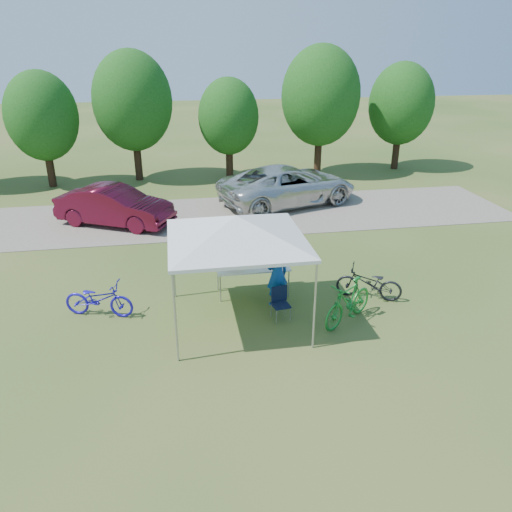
# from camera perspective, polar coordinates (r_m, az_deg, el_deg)

# --- Properties ---
(ground) EXTENTS (100.00, 100.00, 0.00)m
(ground) POSITION_cam_1_polar(r_m,az_deg,el_deg) (12.49, -2.10, -7.28)
(ground) COLOR #2D5119
(ground) RESTS_ON ground
(gravel_strip) EXTENTS (24.00, 5.00, 0.02)m
(gravel_strip) POSITION_cam_1_polar(r_m,az_deg,el_deg) (19.76, -5.22, 4.53)
(gravel_strip) COLOR gray
(gravel_strip) RESTS_ON ground
(canopy) EXTENTS (4.53, 4.53, 3.00)m
(canopy) POSITION_cam_1_polar(r_m,az_deg,el_deg) (11.37, -2.29, 4.29)
(canopy) COLOR #A5A5AA
(canopy) RESTS_ON ground
(treeline) EXTENTS (24.89, 4.28, 6.30)m
(treeline) POSITION_cam_1_polar(r_m,az_deg,el_deg) (24.89, -7.46, 16.67)
(treeline) COLOR #382314
(treeline) RESTS_ON ground
(folding_table) EXTENTS (1.95, 0.81, 0.80)m
(folding_table) POSITION_cam_1_polar(r_m,az_deg,el_deg) (13.41, -0.38, -1.35)
(folding_table) COLOR white
(folding_table) RESTS_ON ground
(folding_chair) EXTENTS (0.47, 0.49, 0.80)m
(folding_chair) POSITION_cam_1_polar(r_m,az_deg,el_deg) (12.39, 2.77, -5.06)
(folding_chair) COLOR black
(folding_chair) RESTS_ON ground
(cooler) EXTENTS (0.51, 0.35, 0.37)m
(cooler) POSITION_cam_1_polar(r_m,az_deg,el_deg) (13.25, -2.47, -0.59)
(cooler) COLOR white
(cooler) RESTS_ON folding_table
(ice_cream_cup) EXTENTS (0.09, 0.09, 0.07)m
(ice_cream_cup) POSITION_cam_1_polar(r_m,az_deg,el_deg) (13.38, 1.09, -1.03)
(ice_cream_cup) COLOR gold
(ice_cream_cup) RESTS_ON folding_table
(cyclist) EXTENTS (0.73, 0.59, 1.72)m
(cyclist) POSITION_cam_1_polar(r_m,az_deg,el_deg) (12.81, 2.43, -2.12)
(cyclist) COLOR navy
(cyclist) RESTS_ON ground
(bike_blue) EXTENTS (1.86, 1.10, 0.92)m
(bike_blue) POSITION_cam_1_polar(r_m,az_deg,el_deg) (13.05, -17.53, -4.71)
(bike_blue) COLOR #1F14B7
(bike_blue) RESTS_ON ground
(bike_green) EXTENTS (1.80, 1.52, 1.11)m
(bike_green) POSITION_cam_1_polar(r_m,az_deg,el_deg) (12.33, 10.50, -5.16)
(bike_green) COLOR #1D822C
(bike_green) RESTS_ON ground
(bike_dark) EXTENTS (1.82, 1.30, 0.91)m
(bike_dark) POSITION_cam_1_polar(r_m,az_deg,el_deg) (13.59, 12.79, -3.04)
(bike_dark) COLOR black
(bike_dark) RESTS_ON ground
(minivan) EXTENTS (6.41, 4.43, 1.63)m
(minivan) POSITION_cam_1_polar(r_m,az_deg,el_deg) (21.03, 3.72, 8.09)
(minivan) COLOR silver
(minivan) RESTS_ON gravel_strip
(sedan) EXTENTS (4.57, 3.32, 1.44)m
(sedan) POSITION_cam_1_polar(r_m,az_deg,el_deg) (19.29, -15.85, 5.52)
(sedan) COLOR #520D20
(sedan) RESTS_ON gravel_strip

